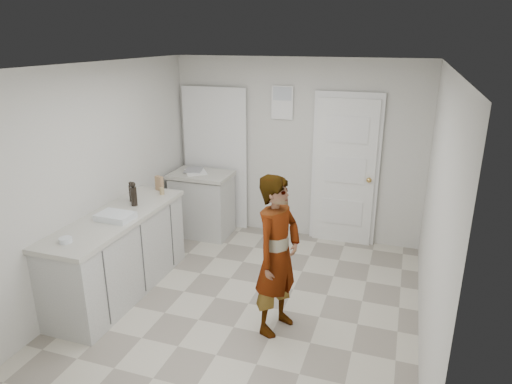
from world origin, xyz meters
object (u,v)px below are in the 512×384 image
(cake_mix_box, at_px, (159,183))
(egg_bowl, at_px, (66,240))
(person, at_px, (277,256))
(spice_jar, at_px, (162,191))
(baking_dish, at_px, (115,217))
(oil_cruet_a, at_px, (134,194))
(oil_cruet_b, at_px, (131,192))

(cake_mix_box, distance_m, egg_bowl, 1.63)
(person, bearing_deg, spice_jar, 81.84)
(person, relative_size, baking_dish, 4.18)
(spice_jar, distance_m, egg_bowl, 1.51)
(egg_bowl, bearing_deg, baking_dish, 80.79)
(baking_dish, height_order, egg_bowl, baking_dish)
(oil_cruet_a, bearing_deg, egg_bowl, -93.39)
(oil_cruet_b, relative_size, baking_dish, 0.63)
(oil_cruet_a, distance_m, baking_dish, 0.44)
(spice_jar, relative_size, egg_bowl, 0.70)
(oil_cruet_b, bearing_deg, spice_jar, 56.88)
(cake_mix_box, bearing_deg, oil_cruet_a, -66.83)
(cake_mix_box, bearing_deg, spice_jar, -27.79)
(person, relative_size, cake_mix_box, 8.76)
(person, height_order, egg_bowl, person)
(person, height_order, cake_mix_box, person)
(cake_mix_box, height_order, oil_cruet_a, oil_cruet_a)
(spice_jar, height_order, oil_cruet_b, oil_cruet_b)
(egg_bowl, bearing_deg, oil_cruet_a, 86.61)
(cake_mix_box, bearing_deg, egg_bowl, -69.30)
(person, bearing_deg, oil_cruet_a, 95.46)
(person, relative_size, spice_jar, 18.63)
(cake_mix_box, height_order, baking_dish, cake_mix_box)
(cake_mix_box, relative_size, oil_cruet_a, 0.64)
(cake_mix_box, xyz_separation_m, baking_dish, (0.04, -0.99, -0.06))
(baking_dish, bearing_deg, person, -0.26)
(egg_bowl, bearing_deg, cake_mix_box, 87.94)
(oil_cruet_b, xyz_separation_m, egg_bowl, (0.05, -1.17, -0.09))
(person, distance_m, oil_cruet_a, 1.89)
(person, distance_m, egg_bowl, 1.99)
(oil_cruet_a, bearing_deg, baking_dish, -84.54)
(cake_mix_box, relative_size, egg_bowl, 1.50)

